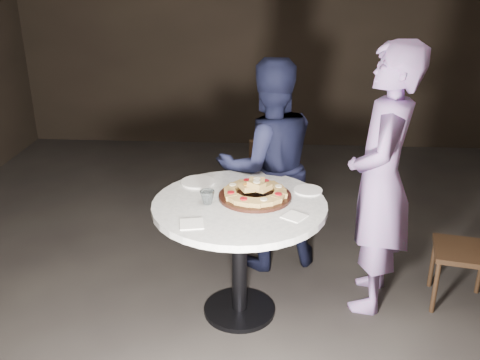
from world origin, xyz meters
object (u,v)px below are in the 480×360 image
(focaccia_pile, at_px, (255,190))
(chair_right, at_px, (479,245))
(chair_far, at_px, (271,178))
(diner_teal, at_px, (381,182))
(table, at_px, (239,224))
(serving_board, at_px, (255,196))
(diner_navy, at_px, (268,166))
(water_glass, at_px, (207,197))

(focaccia_pile, height_order, chair_right, focaccia_pile)
(chair_right, bearing_deg, chair_far, -112.67)
(chair_right, xyz_separation_m, diner_teal, (-0.68, 0.02, 0.43))
(table, distance_m, serving_board, 0.20)
(diner_teal, bearing_deg, table, -63.64)
(focaccia_pile, height_order, diner_teal, diner_teal)
(chair_far, height_order, diner_navy, diner_navy)
(serving_board, relative_size, diner_teal, 0.26)
(serving_board, relative_size, water_glass, 5.06)
(diner_navy, distance_m, diner_teal, 0.88)
(chair_far, distance_m, diner_teal, 1.22)
(water_glass, bearing_deg, chair_far, 71.64)
(serving_board, relative_size, chair_right, 0.57)
(chair_far, relative_size, chair_right, 1.12)
(serving_board, bearing_deg, water_glass, -160.04)
(focaccia_pile, bearing_deg, water_glass, -159.78)
(water_glass, bearing_deg, table, 8.27)
(focaccia_pile, distance_m, diner_navy, 0.62)
(table, bearing_deg, diner_teal, 13.20)
(table, xyz_separation_m, diner_navy, (0.17, 0.69, 0.13))
(serving_board, bearing_deg, table, -140.61)
(diner_navy, bearing_deg, diner_teal, 128.85)
(chair_right, bearing_deg, table, -71.54)
(diner_teal, bearing_deg, diner_navy, -110.26)
(table, relative_size, chair_right, 1.64)
(table, relative_size, diner_navy, 0.83)
(diner_navy, xyz_separation_m, diner_teal, (0.73, -0.48, 0.10))
(diner_teal, bearing_deg, serving_board, -67.40)
(table, xyz_separation_m, chair_right, (1.58, 0.19, -0.20))
(table, xyz_separation_m, focaccia_pile, (0.09, 0.08, 0.20))
(water_glass, xyz_separation_m, chair_far, (0.39, 1.16, -0.34))
(chair_far, bearing_deg, table, 66.73)
(chair_far, xyz_separation_m, diner_teal, (0.71, -0.92, 0.37))
(focaccia_pile, distance_m, chair_right, 1.54)
(chair_far, bearing_deg, diner_teal, 113.68)
(table, xyz_separation_m, water_glass, (-0.20, -0.03, 0.19))
(water_glass, height_order, chair_right, water_glass)
(chair_right, distance_m, diner_navy, 1.53)
(water_glass, bearing_deg, focaccia_pile, 20.22)
(chair_right, relative_size, diner_navy, 0.51)
(focaccia_pile, bearing_deg, table, -140.25)
(focaccia_pile, xyz_separation_m, water_glass, (-0.29, -0.11, -0.01))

